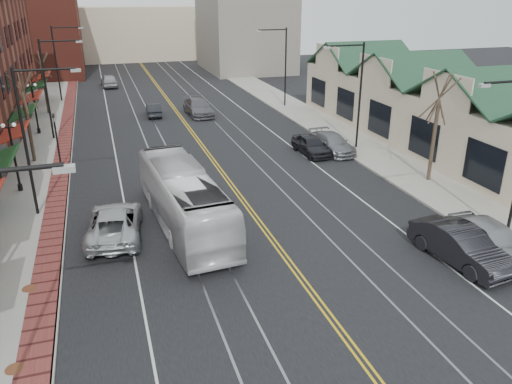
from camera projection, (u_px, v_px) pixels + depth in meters
ground at (363, 361)px, 16.93m from camera, size 160.00×160.00×0.00m
sidewalk_left at (35, 190)px, 31.19m from camera, size 4.00×120.00×0.15m
sidewalk_right at (374, 154)px, 37.92m from camera, size 4.00×120.00×0.15m
building_right at (445, 120)px, 38.76m from camera, size 8.00×36.00×4.60m
backdrop_left at (28, 25)px, 71.60m from camera, size 14.00×18.00×14.00m
backdrop_mid at (134, 32)px, 90.27m from camera, size 22.00×14.00×9.00m
backdrop_right at (245, 33)px, 76.44m from camera, size 12.00×16.00×11.00m
streetlight_l_1 at (32, 127)px, 26.06m from camera, size 3.33×0.25×8.00m
streetlight_l_2 at (51, 79)px, 40.19m from camera, size 3.33×0.25×8.00m
streetlight_l_3 at (60, 56)px, 54.31m from camera, size 3.33×0.25×8.00m
streetlight_r_1 at (355, 85)px, 37.55m from camera, size 3.33×0.25×8.00m
streetlight_r_2 at (282, 59)px, 51.68m from camera, size 3.33×0.25×8.00m
lamppost_l_2 at (15, 159)px, 30.17m from camera, size 0.84×0.28×4.27m
lamppost_l_3 at (35, 110)px, 42.53m from camera, size 0.84×0.28×4.27m
tree_left_near at (27, 115)px, 35.05m from camera, size 1.78×1.37×6.48m
tree_left_far at (44, 82)px, 49.27m from camera, size 1.66×1.28×6.02m
tree_right_mid at (435, 126)px, 31.38m from camera, size 1.90×1.46×6.93m
manhole_mid at (14, 369)px, 16.38m from camera, size 0.60×0.60×0.02m
manhole_far at (30, 288)px, 20.79m from camera, size 0.60×0.60×0.02m
traffic_signal at (57, 136)px, 34.26m from camera, size 0.18×0.15×3.80m
transit_bus at (184, 199)px, 26.04m from camera, size 3.54×11.52×3.16m
parked_suv at (114, 223)px, 25.21m from camera, size 3.22×5.89×1.56m
parked_car_a at (492, 239)px, 23.37m from camera, size 2.12×5.06×1.71m
parked_car_b at (460, 245)px, 22.83m from camera, size 2.44×5.35×1.70m
parked_car_c at (333, 143)px, 38.47m from camera, size 2.30×5.04×1.43m
parked_car_d at (311, 145)px, 37.97m from camera, size 1.92×4.40×1.47m
distant_car_left at (154, 110)px, 49.50m from camera, size 1.53×3.92×1.27m
distant_car_right at (198, 107)px, 49.81m from camera, size 2.53×5.66×1.61m
distant_car_far at (109, 81)px, 64.25m from camera, size 2.12×4.88×1.64m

